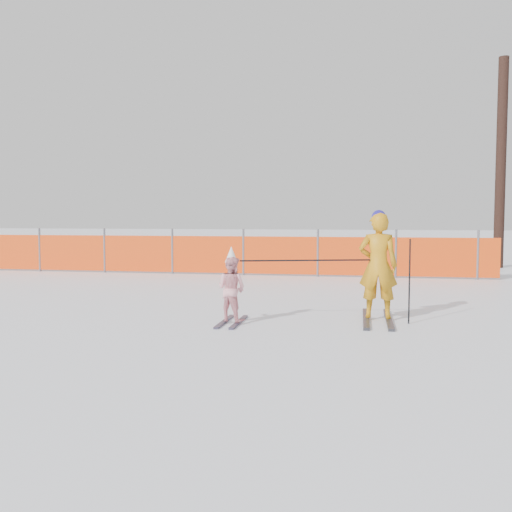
# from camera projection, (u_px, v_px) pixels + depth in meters

# --- Properties ---
(ground) EXTENTS (120.00, 120.00, 0.00)m
(ground) POSITION_uv_depth(u_px,v_px,m) (250.00, 329.00, 8.02)
(ground) COLOR white
(ground) RESTS_ON ground
(adult) EXTENTS (0.61, 1.72, 1.68)m
(adult) POSITION_uv_depth(u_px,v_px,m) (378.00, 266.00, 8.66)
(adult) COLOR black
(adult) RESTS_ON ground
(child) EXTENTS (0.57, 1.05, 1.15)m
(child) POSITION_uv_depth(u_px,v_px,m) (231.00, 288.00, 8.47)
(child) COLOR black
(child) RESTS_ON ground
(ski_poles) EXTENTS (2.49, 0.56, 1.26)m
(ski_poles) POSITION_uv_depth(u_px,v_px,m) (345.00, 268.00, 8.49)
(ski_poles) COLOR black
(ski_poles) RESTS_ON ground
(safety_fence) EXTENTS (16.56, 0.06, 1.25)m
(safety_fence) POSITION_uv_depth(u_px,v_px,m) (181.00, 254.00, 15.66)
(safety_fence) COLOR #595960
(safety_fence) RESTS_ON ground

